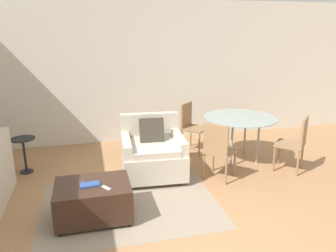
% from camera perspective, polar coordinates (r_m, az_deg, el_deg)
% --- Properties ---
extents(ground_plane, '(20.00, 20.00, 0.00)m').
position_cam_1_polar(ground_plane, '(3.70, 4.88, -20.29)').
color(ground_plane, '#A3754C').
extents(wall_back, '(12.00, 0.06, 2.75)m').
position_cam_1_polar(wall_back, '(6.57, -5.14, 9.22)').
color(wall_back, beige).
rests_on(wall_back, ground_plane).
extents(area_rug, '(2.26, 1.70, 0.01)m').
position_cam_1_polar(area_rug, '(4.44, -6.54, -13.42)').
color(area_rug, gray).
rests_on(area_rug, ground_plane).
extents(armchair, '(0.99, 1.00, 0.91)m').
position_cam_1_polar(armchair, '(5.10, -2.69, -4.75)').
color(armchair, beige).
rests_on(armchair, ground_plane).
extents(ottoman, '(0.88, 0.65, 0.45)m').
position_cam_1_polar(ottoman, '(4.13, -12.86, -12.40)').
color(ottoman, '#382319').
rests_on(ottoman, ground_plane).
extents(book_stack, '(0.24, 0.15, 0.02)m').
position_cam_1_polar(book_stack, '(4.00, -13.46, -9.91)').
color(book_stack, '#2D478C').
rests_on(book_stack, ottoman).
extents(tv_remote_primary, '(0.11, 0.14, 0.01)m').
position_cam_1_polar(tv_remote_primary, '(3.91, -10.70, -10.53)').
color(tv_remote_primary, '#B7B7BC').
rests_on(tv_remote_primary, ottoman).
extents(tv_remote_secondary, '(0.05, 0.13, 0.01)m').
position_cam_1_polar(tv_remote_secondary, '(4.10, -14.59, -9.42)').
color(tv_remote_secondary, '#333338').
rests_on(tv_remote_secondary, ottoman).
extents(side_table, '(0.37, 0.37, 0.57)m').
position_cam_1_polar(side_table, '(5.64, -23.80, -3.67)').
color(side_table, black).
rests_on(side_table, ground_plane).
extents(dining_table, '(1.23, 1.23, 0.77)m').
position_cam_1_polar(dining_table, '(5.71, 12.40, 0.79)').
color(dining_table, '#8C9E99').
rests_on(dining_table, ground_plane).
extents(dining_chair_near_left, '(0.59, 0.59, 0.90)m').
position_cam_1_polar(dining_chair_near_left, '(4.93, 8.70, -3.74)').
color(dining_chair_near_left, '#93704C').
rests_on(dining_chair_near_left, ground_plane).
extents(dining_chair_near_right, '(0.59, 0.59, 0.90)m').
position_cam_1_polar(dining_chair_near_right, '(5.55, 21.40, -2.38)').
color(dining_chair_near_right, '#93704C').
rests_on(dining_chair_near_right, ground_plane).
extents(dining_chair_far_left, '(0.59, 0.59, 0.90)m').
position_cam_1_polar(dining_chair_far_left, '(6.10, 4.02, 0.43)').
color(dining_chair_far_left, '#93704C').
rests_on(dining_chair_far_left, ground_plane).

